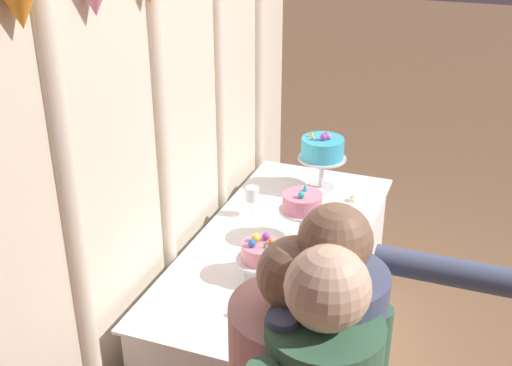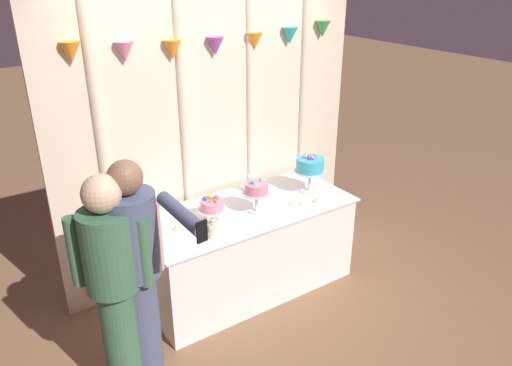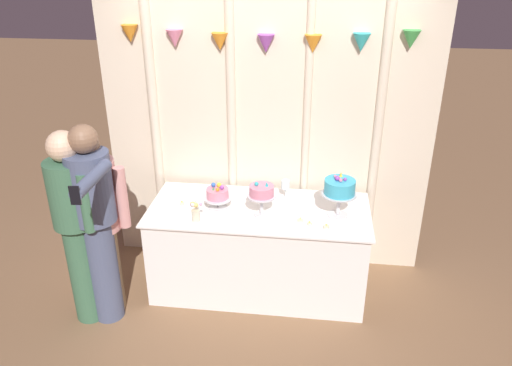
{
  "view_description": "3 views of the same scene",
  "coord_description": "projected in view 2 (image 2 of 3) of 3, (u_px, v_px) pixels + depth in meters",
  "views": [
    {
      "loc": [
        -2.63,
        -0.76,
        2.42
      ],
      "look_at": [
        0.01,
        0.23,
        1.07
      ],
      "focal_mm": 44.98,
      "sensor_mm": 36.0,
      "label": 1
    },
    {
      "loc": [
        -1.98,
        -2.97,
        2.66
      ],
      "look_at": [
        0.03,
        0.0,
        1.03
      ],
      "focal_mm": 34.74,
      "sensor_mm": 36.0,
      "label": 2
    },
    {
      "loc": [
        0.43,
        -3.51,
        2.75
      ],
      "look_at": [
        -0.02,
        0.07,
        1.03
      ],
      "focal_mm": 35.19,
      "sensor_mm": 36.0,
      "label": 3
    }
  ],
  "objects": [
    {
      "name": "wine_glass",
      "position": [
        251.0,
        180.0,
        4.33
      ],
      "size": [
        0.07,
        0.07,
        0.17
      ],
      "color": "silver",
      "rests_on": "cake_table"
    },
    {
      "name": "tealight_far_left",
      "position": [
        176.0,
        229.0,
        3.76
      ],
      "size": [
        0.04,
        0.04,
        0.04
      ],
      "color": "beige",
      "rests_on": "cake_table"
    },
    {
      "name": "tealight_near_right",
      "position": [
        302.0,
        204.0,
        4.16
      ],
      "size": [
        0.04,
        0.04,
        0.03
      ],
      "color": "beige",
      "rests_on": "cake_table"
    },
    {
      "name": "cake_display_center",
      "position": [
        256.0,
        190.0,
        3.97
      ],
      "size": [
        0.23,
        0.23,
        0.3
      ],
      "color": "silver",
      "rests_on": "cake_table"
    },
    {
      "name": "guest_girl_blue_dress",
      "position": [
        136.0,
        271.0,
        3.05
      ],
      "size": [
        0.45,
        0.78,
        1.64
      ],
      "color": "#4C5675",
      "rests_on": "ground_plane"
    },
    {
      "name": "guest_man_dark_suit",
      "position": [
        114.0,
        284.0,
        2.97
      ],
      "size": [
        0.44,
        0.44,
        1.6
      ],
      "color": "#3D6B4C",
      "rests_on": "ground_plane"
    },
    {
      "name": "cake_display_rightmost",
      "position": [
        310.0,
        166.0,
        4.31
      ],
      "size": [
        0.28,
        0.28,
        0.35
      ],
      "color": "silver",
      "rests_on": "cake_table"
    },
    {
      "name": "tealight_far_right",
      "position": [
        316.0,
        201.0,
        4.2
      ],
      "size": [
        0.05,
        0.05,
        0.04
      ],
      "color": "beige",
      "rests_on": "cake_table"
    },
    {
      "name": "draped_curtain",
      "position": [
        214.0,
        136.0,
        4.26
      ],
      "size": [
        2.85,
        0.15,
        2.46
      ],
      "color": "beige",
      "rests_on": "ground_plane"
    },
    {
      "name": "cake_table",
      "position": [
        247.0,
        248.0,
        4.27
      ],
      "size": [
        1.82,
        0.82,
        0.78
      ],
      "color": "white",
      "rests_on": "ground_plane"
    },
    {
      "name": "flower_vase",
      "position": [
        212.0,
        228.0,
        3.64
      ],
      "size": [
        0.1,
        0.11,
        0.18
      ],
      "color": "beige",
      "rests_on": "cake_table"
    },
    {
      "name": "ground_plane",
      "position": [
        253.0,
        291.0,
        4.35
      ],
      "size": [
        24.0,
        24.0,
        0.0
      ],
      "primitive_type": "plane",
      "color": "#846042"
    },
    {
      "name": "cake_display_leftmost",
      "position": [
        212.0,
        207.0,
        3.86
      ],
      "size": [
        0.23,
        0.23,
        0.22
      ],
      "color": "silver",
      "rests_on": "cake_table"
    },
    {
      "name": "tealight_near_left",
      "position": [
        292.0,
        204.0,
        4.15
      ],
      "size": [
        0.05,
        0.05,
        0.04
      ],
      "color": "beige",
      "rests_on": "cake_table"
    },
    {
      "name": "guest_man_pink_jacket",
      "position": [
        125.0,
        276.0,
        3.14
      ],
      "size": [
        0.54,
        0.38,
        1.54
      ],
      "color": "#9E8966",
      "rests_on": "ground_plane"
    }
  ]
}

